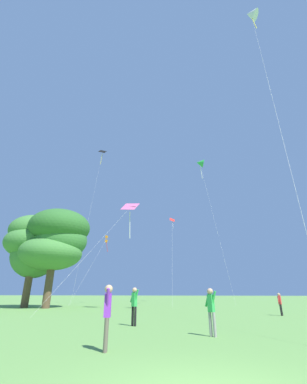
{
  "coord_description": "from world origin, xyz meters",
  "views": [
    {
      "loc": [
        0.29,
        -4.78,
        1.52
      ],
      "look_at": [
        -8.24,
        31.75,
        16.36
      ],
      "focal_mm": 24.02,
      "sensor_mm": 36.0,
      "label": 1
    }
  ],
  "objects_px": {
    "tree_left_oak": "(35,244)",
    "person_with_spool": "(280,302)",
    "kite_black_large": "(101,158)",
    "person_in_red_shirt": "(211,307)",
    "person_far_back": "(134,302)",
    "tree_right_cluster": "(57,240)",
    "kite_green_small": "(200,163)",
    "kite_white_distant": "(251,15)",
    "kite_orange_box": "(106,240)",
    "kite_red_high": "(172,225)",
    "person_child_small": "(107,310)",
    "kite_pink_low": "(129,213)"
  },
  "relations": [
    {
      "from": "tree_left_oak",
      "to": "person_with_spool",
      "type": "bearing_deg",
      "value": -12.27
    },
    {
      "from": "kite_black_large",
      "to": "person_in_red_shirt",
      "type": "height_order",
      "value": "kite_black_large"
    },
    {
      "from": "person_far_back",
      "to": "tree_right_cluster",
      "type": "height_order",
      "value": "tree_right_cluster"
    },
    {
      "from": "kite_green_small",
      "to": "kite_white_distant",
      "type": "bearing_deg",
      "value": -76.51
    },
    {
      "from": "kite_white_distant",
      "to": "person_far_back",
      "type": "distance_m",
      "value": 28.33
    },
    {
      "from": "kite_orange_box",
      "to": "person_in_red_shirt",
      "type": "bearing_deg",
      "value": -59.86
    },
    {
      "from": "kite_red_high",
      "to": "person_in_red_shirt",
      "type": "relative_size",
      "value": 7.44
    },
    {
      "from": "kite_white_distant",
      "to": "kite_black_large",
      "type": "height_order",
      "value": "kite_black_large"
    },
    {
      "from": "person_child_small",
      "to": "tree_right_cluster",
      "type": "bearing_deg",
      "value": 127.58
    },
    {
      "from": "kite_black_large",
      "to": "kite_pink_low",
      "type": "bearing_deg",
      "value": -54.19
    },
    {
      "from": "kite_black_large",
      "to": "tree_left_oak",
      "type": "bearing_deg",
      "value": -90.97
    },
    {
      "from": "person_child_small",
      "to": "person_in_red_shirt",
      "type": "bearing_deg",
      "value": 49.9
    },
    {
      "from": "kite_black_large",
      "to": "person_far_back",
      "type": "height_order",
      "value": "kite_black_large"
    },
    {
      "from": "kite_white_distant",
      "to": "kite_orange_box",
      "type": "relative_size",
      "value": 2.47
    },
    {
      "from": "kite_black_large",
      "to": "tree_left_oak",
      "type": "relative_size",
      "value": 2.8
    },
    {
      "from": "kite_white_distant",
      "to": "person_child_small",
      "type": "height_order",
      "value": "kite_white_distant"
    },
    {
      "from": "kite_red_high",
      "to": "kite_green_small",
      "type": "relative_size",
      "value": 0.47
    },
    {
      "from": "kite_orange_box",
      "to": "kite_green_small",
      "type": "xyz_separation_m",
      "value": [
        17.56,
        4.23,
        15.68
      ]
    },
    {
      "from": "kite_red_high",
      "to": "kite_black_large",
      "type": "relative_size",
      "value": 0.42
    },
    {
      "from": "person_far_back",
      "to": "person_with_spool",
      "type": "bearing_deg",
      "value": 44.7
    },
    {
      "from": "person_in_red_shirt",
      "to": "person_far_back",
      "type": "xyz_separation_m",
      "value": [
        -3.93,
        2.56,
        0.06
      ]
    },
    {
      "from": "kite_black_large",
      "to": "tree_right_cluster",
      "type": "height_order",
      "value": "kite_black_large"
    },
    {
      "from": "kite_red_high",
      "to": "kite_orange_box",
      "type": "distance_m",
      "value": 13.7
    },
    {
      "from": "kite_green_small",
      "to": "person_in_red_shirt",
      "type": "xyz_separation_m",
      "value": [
        1.02,
        -36.22,
        -25.2
      ]
    },
    {
      "from": "kite_orange_box",
      "to": "tree_left_oak",
      "type": "relative_size",
      "value": 1.05
    },
    {
      "from": "kite_orange_box",
      "to": "person_with_spool",
      "type": "height_order",
      "value": "kite_orange_box"
    },
    {
      "from": "kite_white_distant",
      "to": "kite_pink_low",
      "type": "relative_size",
      "value": 2.45
    },
    {
      "from": "kite_white_distant",
      "to": "kite_black_large",
      "type": "relative_size",
      "value": 0.92
    },
    {
      "from": "kite_pink_low",
      "to": "person_with_spool",
      "type": "distance_m",
      "value": 16.69
    },
    {
      "from": "person_far_back",
      "to": "kite_green_small",
      "type": "bearing_deg",
      "value": 85.06
    },
    {
      "from": "kite_red_high",
      "to": "person_with_spool",
      "type": "bearing_deg",
      "value": -57.18
    },
    {
      "from": "kite_black_large",
      "to": "person_with_spool",
      "type": "distance_m",
      "value": 43.08
    },
    {
      "from": "kite_pink_low",
      "to": "person_child_small",
      "type": "relative_size",
      "value": 6.46
    },
    {
      "from": "kite_green_small",
      "to": "person_far_back",
      "type": "xyz_separation_m",
      "value": [
        -2.91,
        -33.66,
        -25.15
      ]
    },
    {
      "from": "kite_pink_low",
      "to": "kite_black_large",
      "type": "bearing_deg",
      "value": 125.81
    },
    {
      "from": "kite_pink_low",
      "to": "person_far_back",
      "type": "relative_size",
      "value": 6.3
    },
    {
      "from": "kite_red_high",
      "to": "tree_left_oak",
      "type": "height_order",
      "value": "kite_red_high"
    },
    {
      "from": "person_far_back",
      "to": "person_child_small",
      "type": "bearing_deg",
      "value": -80.28
    },
    {
      "from": "person_in_red_shirt",
      "to": "person_child_small",
      "type": "distance_m",
      "value": 4.5
    },
    {
      "from": "kite_orange_box",
      "to": "tree_right_cluster",
      "type": "distance_m",
      "value": 16.17
    },
    {
      "from": "kite_green_small",
      "to": "person_in_red_shirt",
      "type": "relative_size",
      "value": 15.88
    },
    {
      "from": "person_with_spool",
      "to": "kite_pink_low",
      "type": "bearing_deg",
      "value": 163.07
    },
    {
      "from": "kite_black_large",
      "to": "tree_left_oak",
      "type": "distance_m",
      "value": 25.88
    },
    {
      "from": "kite_white_distant",
      "to": "person_in_red_shirt",
      "type": "bearing_deg",
      "value": -127.16
    },
    {
      "from": "kite_green_small",
      "to": "tree_right_cluster",
      "type": "bearing_deg",
      "value": -130.14
    },
    {
      "from": "kite_black_large",
      "to": "tree_right_cluster",
      "type": "xyz_separation_m",
      "value": [
        3.21,
        -16.39,
        -20.41
      ]
    },
    {
      "from": "kite_red_high",
      "to": "kite_white_distant",
      "type": "xyz_separation_m",
      "value": [
        11.54,
        -19.66,
        15.85
      ]
    },
    {
      "from": "tree_left_oak",
      "to": "person_child_small",
      "type": "bearing_deg",
      "value": -47.56
    },
    {
      "from": "kite_pink_low",
      "to": "kite_white_distant",
      "type": "bearing_deg",
      "value": -27.44
    },
    {
      "from": "kite_pink_low",
      "to": "person_far_back",
      "type": "bearing_deg",
      "value": -69.34
    }
  ]
}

